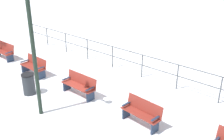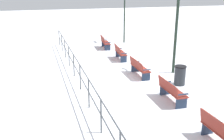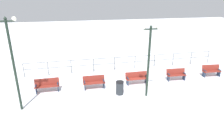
# 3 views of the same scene
# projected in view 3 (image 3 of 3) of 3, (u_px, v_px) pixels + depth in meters

# --- Properties ---
(ground_plane) EXTENTS (80.00, 80.00, 0.00)m
(ground_plane) POSITION_uv_depth(u_px,v_px,m) (137.00, 84.00, 14.91)
(ground_plane) COLOR white
(ground_plane) RESTS_ON ground
(bench_nearest) EXTENTS (0.53, 1.64, 0.91)m
(bench_nearest) POSITION_uv_depth(u_px,v_px,m) (47.00, 85.00, 13.56)
(bench_nearest) COLOR maroon
(bench_nearest) RESTS_ON ground
(bench_second) EXTENTS (0.58, 1.56, 0.88)m
(bench_second) POSITION_uv_depth(u_px,v_px,m) (94.00, 82.00, 14.07)
(bench_second) COLOR maroon
(bench_second) RESTS_ON ground
(bench_third) EXTENTS (0.52, 1.66, 0.88)m
(bench_third) POSITION_uv_depth(u_px,v_px,m) (137.00, 78.00, 14.78)
(bench_third) COLOR maroon
(bench_third) RESTS_ON ground
(bench_fourth) EXTENTS (0.60, 1.52, 0.89)m
(bench_fourth) POSITION_uv_depth(u_px,v_px,m) (176.00, 74.00, 15.40)
(bench_fourth) COLOR maroon
(bench_fourth) RESTS_ON ground
(bench_fifth) EXTENTS (0.64, 1.53, 0.92)m
(bench_fifth) POSITION_uv_depth(u_px,v_px,m) (211.00, 71.00, 16.16)
(bench_fifth) COLOR maroon
(bench_fifth) RESTS_ON ground
(lamppost_near) EXTENTS (0.23, 1.03, 5.27)m
(lamppost_near) POSITION_uv_depth(u_px,v_px,m) (12.00, 55.00, 10.42)
(lamppost_near) COLOR #1E2D23
(lamppost_near) RESTS_ON ground
(lamppost_middle) EXTENTS (0.27, 1.16, 4.63)m
(lamppost_middle) POSITION_uv_depth(u_px,v_px,m) (149.00, 51.00, 12.08)
(lamppost_middle) COLOR #1E2D23
(lamppost_middle) RESTS_ON ground
(waterfront_railing) EXTENTS (0.05, 16.91, 1.16)m
(waterfront_railing) POSITION_uv_depth(u_px,v_px,m) (125.00, 61.00, 17.55)
(waterfront_railing) COLOR #4C5156
(waterfront_railing) RESTS_ON ground
(trash_bin) EXTENTS (0.53, 0.53, 0.91)m
(trash_bin) POSITION_uv_depth(u_px,v_px,m) (120.00, 88.00, 13.20)
(trash_bin) COLOR #2D3338
(trash_bin) RESTS_ON ground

